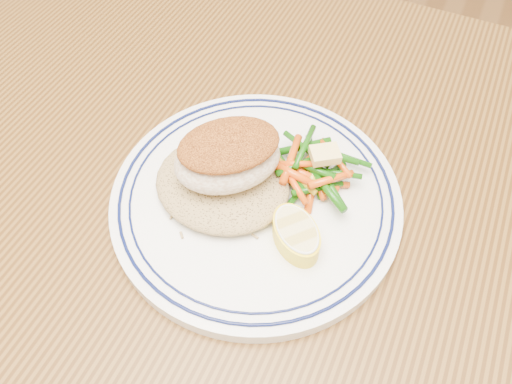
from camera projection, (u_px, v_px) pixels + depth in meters
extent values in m
cube|color=#44280D|center=(257.00, 262.00, 0.48)|extent=(1.50, 0.90, 0.04)
cylinder|color=#44280D|center=(59.00, 96.00, 1.15)|extent=(0.07, 0.07, 0.71)
cylinder|color=white|center=(256.00, 200.00, 0.49)|extent=(0.28, 0.28, 0.01)
torus|color=#0A113F|center=(256.00, 194.00, 0.48)|extent=(0.26, 0.26, 0.00)
torus|color=#0A113F|center=(256.00, 194.00, 0.48)|extent=(0.24, 0.24, 0.00)
ellipsoid|color=#977C4B|center=(222.00, 181.00, 0.48)|extent=(0.13, 0.12, 0.03)
ellipsoid|color=beige|center=(228.00, 160.00, 0.46)|extent=(0.12, 0.12, 0.04)
ellipsoid|color=#944B17|center=(229.00, 144.00, 0.44)|extent=(0.11, 0.11, 0.02)
cylinder|color=#144F09|center=(317.00, 176.00, 0.49)|extent=(0.03, 0.05, 0.01)
cylinder|color=#D7490A|center=(312.00, 186.00, 0.48)|extent=(0.02, 0.06, 0.01)
cylinder|color=#144F09|center=(308.00, 164.00, 0.50)|extent=(0.02, 0.06, 0.01)
cylinder|color=#D7490A|center=(318.00, 180.00, 0.49)|extent=(0.03, 0.05, 0.01)
cylinder|color=#144F09|center=(305.00, 184.00, 0.48)|extent=(0.02, 0.06, 0.01)
cylinder|color=#144F09|center=(326.00, 178.00, 0.48)|extent=(0.03, 0.05, 0.01)
cylinder|color=#D7490A|center=(310.00, 182.00, 0.48)|extent=(0.06, 0.01, 0.01)
cylinder|color=#D7490A|center=(318.00, 182.00, 0.48)|extent=(0.06, 0.03, 0.02)
cylinder|color=#144F09|center=(317.00, 188.00, 0.47)|extent=(0.04, 0.04, 0.01)
cylinder|color=#D7490A|center=(312.00, 156.00, 0.50)|extent=(0.01, 0.05, 0.01)
cylinder|color=#144F09|center=(348.00, 158.00, 0.49)|extent=(0.05, 0.01, 0.01)
cylinder|color=#144F09|center=(303.00, 147.00, 0.50)|extent=(0.05, 0.04, 0.01)
cylinder|color=#B99313|center=(312.00, 166.00, 0.49)|extent=(0.03, 0.05, 0.01)
cylinder|color=#144F09|center=(312.00, 159.00, 0.49)|extent=(0.03, 0.06, 0.01)
cylinder|color=#144F09|center=(329.00, 186.00, 0.47)|extent=(0.05, 0.05, 0.01)
cylinder|color=#144F09|center=(288.00, 169.00, 0.48)|extent=(0.05, 0.04, 0.01)
cylinder|color=#D7490A|center=(297.00, 171.00, 0.48)|extent=(0.05, 0.01, 0.01)
cylinder|color=#D7490A|center=(294.00, 183.00, 0.47)|extent=(0.04, 0.04, 0.01)
cylinder|color=#B99313|center=(295.00, 174.00, 0.48)|extent=(0.06, 0.03, 0.01)
cylinder|color=#144F09|center=(337.00, 173.00, 0.48)|extent=(0.05, 0.01, 0.01)
cylinder|color=#144F09|center=(286.00, 169.00, 0.48)|extent=(0.05, 0.01, 0.01)
cylinder|color=#D7490A|center=(335.00, 158.00, 0.49)|extent=(0.05, 0.04, 0.01)
cylinder|color=#144F09|center=(328.00, 190.00, 0.46)|extent=(0.05, 0.04, 0.01)
cylinder|color=#144F09|center=(307.00, 149.00, 0.49)|extent=(0.06, 0.02, 0.01)
cylinder|color=#D7490A|center=(293.00, 174.00, 0.47)|extent=(0.05, 0.01, 0.01)
cylinder|color=#D7490A|center=(331.00, 179.00, 0.47)|extent=(0.04, 0.04, 0.01)
cylinder|color=#D7490A|center=(291.00, 159.00, 0.48)|extent=(0.02, 0.06, 0.01)
cylinder|color=#144F09|center=(302.00, 163.00, 0.48)|extent=(0.04, 0.05, 0.01)
cylinder|color=#144F09|center=(313.00, 169.00, 0.48)|extent=(0.05, 0.01, 0.01)
cylinder|color=#144F09|center=(304.00, 147.00, 0.49)|extent=(0.01, 0.06, 0.01)
cylinder|color=#144F09|center=(330.00, 155.00, 0.48)|extent=(0.06, 0.01, 0.01)
cylinder|color=#D7490A|center=(297.00, 164.00, 0.48)|extent=(0.05, 0.03, 0.01)
cube|color=#F1D376|center=(325.00, 154.00, 0.47)|extent=(0.03, 0.03, 0.01)
torus|color=white|center=(297.00, 229.00, 0.43)|extent=(0.08, 0.08, 0.00)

